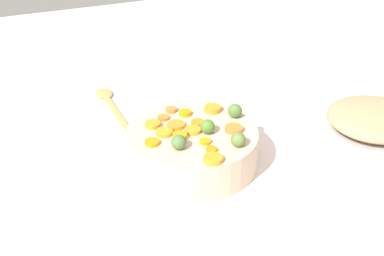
% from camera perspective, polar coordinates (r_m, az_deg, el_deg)
% --- Properties ---
extents(tabletop, '(2.40, 2.40, 0.02)m').
position_cam_1_polar(tabletop, '(1.27, 1.53, -4.20)').
color(tabletop, silver).
rests_on(tabletop, ground).
extents(serving_bowl_carrots, '(0.29, 0.29, 0.09)m').
position_cam_1_polar(serving_bowl_carrots, '(1.24, 0.00, -2.09)').
color(serving_bowl_carrots, '#C3AB8E').
rests_on(serving_bowl_carrots, tabletop).
extents(metal_pot, '(0.21, 0.21, 0.14)m').
position_cam_1_polar(metal_pot, '(1.22, 17.45, -2.83)').
color(metal_pot, '#B6B3B7').
rests_on(metal_pot, tabletop).
extents(stuffing_mound, '(0.19, 0.19, 0.04)m').
position_cam_1_polar(stuffing_mound, '(1.17, 18.13, 0.93)').
color(stuffing_mound, tan).
rests_on(stuffing_mound, metal_pot).
extents(carrot_slice_0, '(0.04, 0.04, 0.01)m').
position_cam_1_polar(carrot_slice_0, '(1.28, -0.70, 1.54)').
color(carrot_slice_0, orange).
rests_on(carrot_slice_0, serving_bowl_carrots).
extents(carrot_slice_1, '(0.04, 0.04, 0.01)m').
position_cam_1_polar(carrot_slice_1, '(1.30, -2.14, 1.86)').
color(carrot_slice_1, orange).
rests_on(carrot_slice_1, serving_bowl_carrots).
extents(carrot_slice_2, '(0.05, 0.05, 0.01)m').
position_cam_1_polar(carrot_slice_2, '(1.12, 2.17, -3.17)').
color(carrot_slice_2, orange).
rests_on(carrot_slice_2, serving_bowl_carrots).
extents(carrot_slice_3, '(0.04, 0.04, 0.01)m').
position_cam_1_polar(carrot_slice_3, '(1.19, -1.18, -0.94)').
color(carrot_slice_3, orange).
rests_on(carrot_slice_3, serving_bowl_carrots).
extents(carrot_slice_4, '(0.05, 0.05, 0.01)m').
position_cam_1_polar(carrot_slice_4, '(1.30, 2.12, 1.98)').
color(carrot_slice_4, orange).
rests_on(carrot_slice_4, serving_bowl_carrots).
extents(carrot_slice_5, '(0.03, 0.03, 0.01)m').
position_cam_1_polar(carrot_slice_5, '(1.15, 2.00, -2.20)').
color(carrot_slice_5, orange).
rests_on(carrot_slice_5, serving_bowl_carrots).
extents(carrot_slice_6, '(0.04, 0.04, 0.01)m').
position_cam_1_polar(carrot_slice_6, '(1.18, -4.14, -1.42)').
color(carrot_slice_6, orange).
rests_on(carrot_slice_6, serving_bowl_carrots).
extents(carrot_slice_7, '(0.04, 0.04, 0.01)m').
position_cam_1_polar(carrot_slice_7, '(1.21, -2.83, -0.45)').
color(carrot_slice_7, orange).
rests_on(carrot_slice_7, serving_bowl_carrots).
extents(carrot_slice_8, '(0.04, 0.04, 0.01)m').
position_cam_1_polar(carrot_slice_8, '(1.24, -1.63, 0.31)').
color(carrot_slice_8, orange).
rests_on(carrot_slice_8, serving_bowl_carrots).
extents(carrot_slice_9, '(0.04, 0.04, 0.01)m').
position_cam_1_polar(carrot_slice_9, '(1.22, 0.08, -0.23)').
color(carrot_slice_9, orange).
rests_on(carrot_slice_9, serving_bowl_carrots).
extents(carrot_slice_10, '(0.05, 0.05, 0.01)m').
position_cam_1_polar(carrot_slice_10, '(1.22, 4.29, -0.10)').
color(carrot_slice_10, orange).
rests_on(carrot_slice_10, serving_bowl_carrots).
extents(carrot_slice_11, '(0.03, 0.03, 0.01)m').
position_cam_1_polar(carrot_slice_11, '(1.18, 1.36, -1.39)').
color(carrot_slice_11, orange).
rests_on(carrot_slice_11, serving_bowl_carrots).
extents(carrot_slice_12, '(0.04, 0.04, 0.01)m').
position_cam_1_polar(carrot_slice_12, '(1.25, 0.60, 0.52)').
color(carrot_slice_12, orange).
rests_on(carrot_slice_12, serving_bowl_carrots).
extents(carrot_slice_13, '(0.05, 0.05, 0.01)m').
position_cam_1_polar(carrot_slice_13, '(1.24, -4.03, 0.35)').
color(carrot_slice_13, orange).
rests_on(carrot_slice_13, serving_bowl_carrots).
extents(carrot_slice_14, '(0.03, 0.03, 0.01)m').
position_cam_1_polar(carrot_slice_14, '(1.27, -2.95, 1.06)').
color(carrot_slice_14, orange).
rests_on(carrot_slice_14, serving_bowl_carrots).
extents(brussels_sprout_0, '(0.03, 0.03, 0.03)m').
position_cam_1_polar(brussels_sprout_0, '(1.27, 4.41, 1.78)').
color(brussels_sprout_0, '#4B6D33').
rests_on(brussels_sprout_0, serving_bowl_carrots).
extents(brussels_sprout_1, '(0.03, 0.03, 0.03)m').
position_cam_1_polar(brussels_sprout_1, '(1.17, 4.73, -1.18)').
color(brussels_sprout_1, '#5A7136').
rests_on(brussels_sprout_1, serving_bowl_carrots).
extents(brussels_sprout_2, '(0.03, 0.03, 0.03)m').
position_cam_1_polar(brussels_sprout_2, '(1.21, 1.62, 0.26)').
color(brussels_sprout_2, '#497529').
rests_on(brussels_sprout_2, serving_bowl_carrots).
extents(brussels_sprout_3, '(0.03, 0.03, 0.03)m').
position_cam_1_polar(brussels_sprout_3, '(1.15, -1.37, -1.45)').
color(brussels_sprout_3, '#496E37').
rests_on(brussels_sprout_3, serving_bowl_carrots).
extents(wooden_spoon, '(0.05, 0.28, 0.01)m').
position_cam_1_polar(wooden_spoon, '(1.53, -8.38, 2.60)').
color(wooden_spoon, '#AF8F4C').
rests_on(wooden_spoon, tabletop).
extents(dish_towel, '(0.19, 0.15, 0.01)m').
position_cam_1_polar(dish_towel, '(1.72, -6.49, 5.97)').
color(dish_towel, beige).
rests_on(dish_towel, tabletop).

